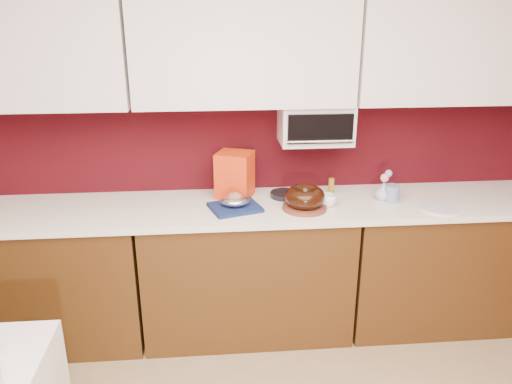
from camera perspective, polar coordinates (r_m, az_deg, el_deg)
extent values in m
cube|color=#3D080D|center=(3.32, -1.49, 6.15)|extent=(4.00, 0.02, 2.50)
cube|color=#472A0E|center=(3.51, -23.58, -9.20)|extent=(1.31, 0.58, 0.86)
cube|color=#472A0E|center=(3.33, -1.02, -9.00)|extent=(1.31, 0.58, 0.86)
cube|color=#472A0E|center=(3.66, 20.49, -7.55)|extent=(1.31, 0.58, 0.86)
cube|color=white|center=(3.13, -1.07, -1.80)|extent=(4.00, 0.62, 0.04)
cube|color=white|center=(3.26, -26.36, 14.61)|extent=(1.31, 0.33, 0.70)
cube|color=white|center=(3.06, -1.39, 16.36)|extent=(1.31, 0.33, 0.70)
cube|color=white|center=(3.41, 22.44, 15.32)|extent=(1.31, 0.33, 0.70)
cube|color=white|center=(3.21, 6.78, 7.82)|extent=(0.45, 0.30, 0.25)
cube|color=black|center=(3.05, 7.38, 7.18)|extent=(0.40, 0.02, 0.18)
cylinder|color=silver|center=(3.06, 7.38, 5.74)|extent=(0.42, 0.02, 0.02)
cylinder|color=brown|center=(3.07, 5.57, -1.74)|extent=(0.36, 0.36, 0.03)
torus|color=black|center=(3.05, 5.61, -0.56)|extent=(0.30, 0.30, 0.10)
cube|color=navy|center=(3.06, -2.41, -1.75)|extent=(0.35, 0.32, 0.02)
ellipsoid|color=white|center=(3.04, -2.43, -0.99)|extent=(0.18, 0.16, 0.06)
ellipsoid|color=#A4624B|center=(3.03, -2.43, -0.55)|extent=(0.11, 0.10, 0.06)
cube|color=red|center=(3.22, -2.44, 1.99)|extent=(0.27, 0.26, 0.30)
cylinder|color=black|center=(3.26, 3.25, -0.28)|extent=(0.19, 0.19, 0.03)
imported|color=white|center=(3.11, 8.23, -0.84)|extent=(0.12, 0.12, 0.09)
cylinder|color=navy|center=(3.28, 15.25, -0.14)|extent=(0.11, 0.11, 0.11)
imported|color=#B2B4C9|center=(3.29, 14.37, 0.20)|extent=(0.09, 0.09, 0.13)
sphere|color=pink|center=(3.26, 14.50, 1.57)|extent=(0.05, 0.05, 0.05)
sphere|color=#8CA0E0|center=(3.28, 14.91, 2.06)|extent=(0.05, 0.05, 0.05)
cylinder|color=white|center=(3.25, 20.22, -1.79)|extent=(0.28, 0.28, 0.01)
cylinder|color=olive|center=(3.32, 8.59, 0.64)|extent=(0.04, 0.04, 0.11)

